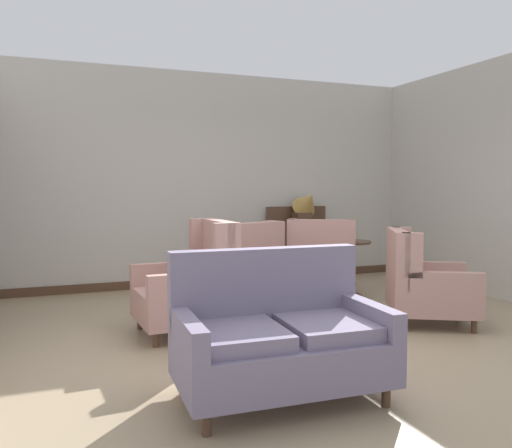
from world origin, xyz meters
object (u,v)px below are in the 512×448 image
(porcelain_vase, at_px, (313,270))
(gramophone, at_px, (307,204))
(armchair_far_left, at_px, (321,264))
(armchair_near_sideboard, at_px, (193,287))
(sideboard, at_px, (301,247))
(side_table, at_px, (349,263))
(armchair_beside_settee, at_px, (244,269))
(armchair_foreground_right, at_px, (423,284))
(settee, at_px, (279,338))
(coffee_table, at_px, (309,288))

(porcelain_vase, xyz_separation_m, gramophone, (1.06, 2.26, 0.60))
(armchair_far_left, xyz_separation_m, gramophone, (0.34, 1.11, 0.74))
(armchair_near_sideboard, xyz_separation_m, armchair_far_left, (1.96, 0.96, -0.01))
(armchair_near_sideboard, relative_size, sideboard, 0.97)
(side_table, xyz_separation_m, gramophone, (0.01, 1.23, 0.73))
(armchair_beside_settee, bearing_deg, porcelain_vase, 83.17)
(side_table, bearing_deg, armchair_foreground_right, -87.24)
(sideboard, relative_size, gramophone, 2.06)
(armchair_beside_settee, bearing_deg, armchair_foreground_right, 110.50)
(armchair_far_left, distance_m, side_table, 0.36)
(side_table, relative_size, gramophone, 1.35)
(porcelain_vase, relative_size, side_table, 0.38)
(settee, distance_m, armchair_foreground_right, 2.52)
(coffee_table, xyz_separation_m, porcelain_vase, (0.02, -0.05, 0.20))
(coffee_table, distance_m, armchair_far_left, 1.33)
(armchair_far_left, height_order, armchair_foreground_right, armchair_far_left)
(armchair_near_sideboard, relative_size, armchair_beside_settee, 1.02)
(armchair_near_sideboard, height_order, armchair_far_left, armchair_near_sideboard)
(porcelain_vase, distance_m, settee, 1.93)
(coffee_table, distance_m, gramophone, 2.59)
(armchair_near_sideboard, xyz_separation_m, armchair_beside_settee, (0.91, 1.04, -0.02))
(gramophone, bearing_deg, sideboard, 118.79)
(armchair_foreground_right, xyz_separation_m, sideboard, (-0.11, 2.71, 0.10))
(settee, height_order, armchair_beside_settee, armchair_beside_settee)
(gramophone, bearing_deg, armchair_near_sideboard, -138.03)
(armchair_near_sideboard, distance_m, gramophone, 3.18)
(armchair_far_left, bearing_deg, armchair_foreground_right, 135.19)
(armchair_foreground_right, bearing_deg, porcelain_vase, 100.73)
(armchair_beside_settee, bearing_deg, gramophone, -165.28)
(settee, height_order, armchair_far_left, armchair_far_left)
(coffee_table, distance_m, sideboard, 2.53)
(armchair_near_sideboard, xyz_separation_m, side_table, (2.29, 0.84, 0.00))
(armchair_beside_settee, distance_m, armchair_foreground_right, 2.15)
(settee, height_order, side_table, settee)
(coffee_table, distance_m, armchair_near_sideboard, 1.23)
(settee, bearing_deg, armchair_beside_settee, 77.06)
(coffee_table, relative_size, armchair_far_left, 0.87)
(coffee_table, distance_m, side_table, 1.45)
(armchair_near_sideboard, relative_size, side_table, 1.49)
(porcelain_vase, distance_m, armchair_foreground_right, 1.18)
(armchair_foreground_right, height_order, gramophone, gramophone)
(sideboard, bearing_deg, gramophone, -61.21)
(armchair_beside_settee, distance_m, sideboard, 1.75)
(coffee_table, xyz_separation_m, armchair_beside_settee, (-0.31, 1.18, 0.04))
(porcelain_vase, bearing_deg, sideboard, 66.80)
(armchair_near_sideboard, bearing_deg, armchair_far_left, 112.50)
(armchair_foreground_right, xyz_separation_m, gramophone, (-0.06, 2.62, 0.77))
(sideboard, bearing_deg, armchair_near_sideboard, -136.13)
(armchair_near_sideboard, bearing_deg, gramophone, 128.39)
(armchair_far_left, bearing_deg, sideboard, -73.38)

